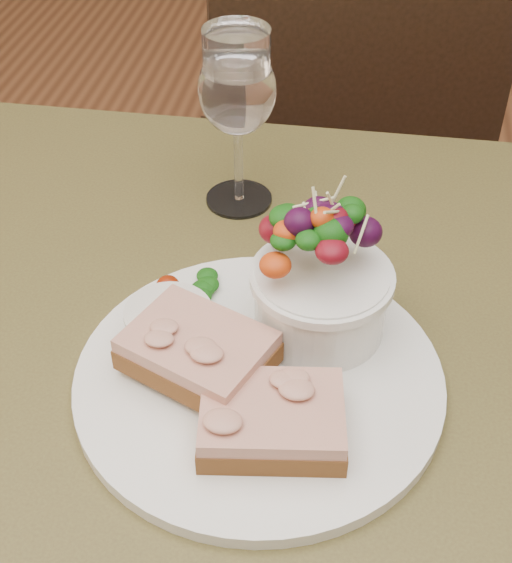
% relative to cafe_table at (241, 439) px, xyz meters
% --- Properties ---
extents(cafe_table, '(0.80, 0.80, 0.75)m').
position_rel_cafe_table_xyz_m(cafe_table, '(0.00, 0.00, 0.00)').
color(cafe_table, '#453A1D').
rests_on(cafe_table, ground).
extents(chair_far, '(0.52, 0.52, 0.90)m').
position_rel_cafe_table_xyz_m(chair_far, '(0.03, 0.74, -0.36)').
color(chair_far, black).
rests_on(chair_far, ground).
extents(dinner_plate, '(0.30, 0.30, 0.01)m').
position_rel_cafe_table_xyz_m(dinner_plate, '(0.02, -0.02, 0.11)').
color(dinner_plate, white).
rests_on(dinner_plate, cafe_table).
extents(sandwich_front, '(0.12, 0.09, 0.03)m').
position_rel_cafe_table_xyz_m(sandwich_front, '(0.04, -0.08, 0.13)').
color(sandwich_front, '#4C2914').
rests_on(sandwich_front, dinner_plate).
extents(sandwich_back, '(0.13, 0.12, 0.03)m').
position_rel_cafe_table_xyz_m(sandwich_back, '(-0.03, -0.02, 0.14)').
color(sandwich_back, '#4C2914').
rests_on(sandwich_back, dinner_plate).
extents(ramekin, '(0.07, 0.07, 0.04)m').
position_rel_cafe_table_xyz_m(ramekin, '(-0.06, 0.01, 0.13)').
color(ramekin, silver).
rests_on(ramekin, dinner_plate).
extents(salad_bowl, '(0.11, 0.11, 0.13)m').
position_rel_cafe_table_xyz_m(salad_bowl, '(0.06, 0.04, 0.17)').
color(salad_bowl, white).
rests_on(salad_bowl, dinner_plate).
extents(garnish, '(0.05, 0.04, 0.02)m').
position_rel_cafe_table_xyz_m(garnish, '(-0.06, 0.07, 0.12)').
color(garnish, '#0C390A').
rests_on(garnish, dinner_plate).
extents(wine_glass, '(0.08, 0.08, 0.18)m').
position_rel_cafe_table_xyz_m(wine_glass, '(-0.04, 0.23, 0.22)').
color(wine_glass, white).
rests_on(wine_glass, cafe_table).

